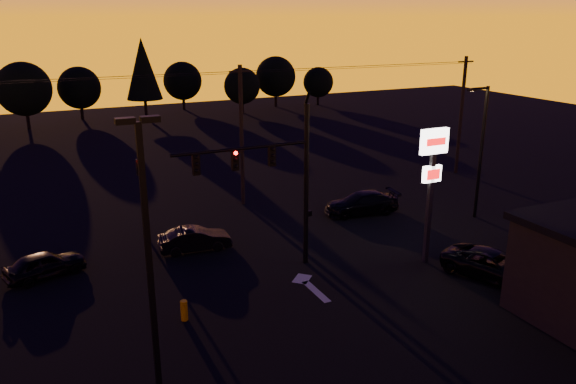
# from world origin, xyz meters

# --- Properties ---
(ground) EXTENTS (120.00, 120.00, 0.00)m
(ground) POSITION_xyz_m (0.00, 0.00, 0.00)
(ground) COLOR black
(ground) RESTS_ON ground
(lane_arrow) EXTENTS (1.20, 3.10, 0.01)m
(lane_arrow) POSITION_xyz_m (0.50, 1.67, 0.01)
(lane_arrow) COLOR beige
(lane_arrow) RESTS_ON ground
(traffic_signal_mast) EXTENTS (6.79, 0.52, 8.58)m
(traffic_signal_mast) POSITION_xyz_m (-0.10, 3.99, 4.94)
(traffic_signal_mast) COLOR black
(traffic_signal_mast) RESTS_ON ground
(secondary_signal) EXTENTS (0.30, 0.31, 4.35)m
(secondary_signal) POSITION_xyz_m (-5.00, 11.49, 2.86)
(secondary_signal) COLOR black
(secondary_signal) RESTS_ON ground
(parking_lot_light) EXTENTS (1.25, 0.30, 9.14)m
(parking_lot_light) POSITION_xyz_m (-7.50, -3.00, 5.27)
(parking_lot_light) COLOR black
(parking_lot_light) RESTS_ON ground
(pylon_sign) EXTENTS (1.50, 0.28, 6.80)m
(pylon_sign) POSITION_xyz_m (7.00, 1.50, 4.91)
(pylon_sign) COLOR black
(pylon_sign) RESTS_ON ground
(streetlight) EXTENTS (1.55, 0.35, 8.00)m
(streetlight) POSITION_xyz_m (13.91, 5.50, 4.42)
(streetlight) COLOR black
(streetlight) RESTS_ON ground
(utility_pole_1) EXTENTS (1.40, 0.26, 9.00)m
(utility_pole_1) POSITION_xyz_m (2.00, 14.00, 4.59)
(utility_pole_1) COLOR black
(utility_pole_1) RESTS_ON ground
(utility_pole_2) EXTENTS (1.40, 0.26, 9.00)m
(utility_pole_2) POSITION_xyz_m (20.00, 14.00, 4.59)
(utility_pole_2) COLOR black
(utility_pole_2) RESTS_ON ground
(power_wires) EXTENTS (36.00, 1.22, 0.07)m
(power_wires) POSITION_xyz_m (2.00, 14.00, 8.57)
(power_wires) COLOR black
(power_wires) RESTS_ON ground
(bollard) EXTENTS (0.29, 0.29, 0.87)m
(bollard) POSITION_xyz_m (-5.52, 1.12, 0.43)
(bollard) COLOR #B57E00
(bollard) RESTS_ON ground
(tree_2) EXTENTS (5.77, 5.78, 7.26)m
(tree_2) POSITION_xyz_m (-10.00, 48.00, 4.37)
(tree_2) COLOR black
(tree_2) RESTS_ON ground
(tree_3) EXTENTS (4.95, 4.95, 6.22)m
(tree_3) POSITION_xyz_m (-4.00, 52.00, 3.75)
(tree_3) COLOR black
(tree_3) RESTS_ON ground
(tree_4) EXTENTS (4.18, 4.18, 9.50)m
(tree_4) POSITION_xyz_m (3.00, 49.00, 5.93)
(tree_4) COLOR black
(tree_4) RESTS_ON ground
(tree_5) EXTENTS (4.95, 4.95, 6.22)m
(tree_5) POSITION_xyz_m (9.00, 54.00, 3.75)
(tree_5) COLOR black
(tree_5) RESTS_ON ground
(tree_6) EXTENTS (4.54, 4.54, 5.71)m
(tree_6) POSITION_xyz_m (15.00, 48.00, 3.43)
(tree_6) COLOR black
(tree_6) RESTS_ON ground
(tree_7) EXTENTS (5.36, 5.36, 6.74)m
(tree_7) POSITION_xyz_m (21.00, 51.00, 4.06)
(tree_7) COLOR black
(tree_7) RESTS_ON ground
(tree_8) EXTENTS (4.12, 4.12, 5.19)m
(tree_8) POSITION_xyz_m (27.00, 50.00, 3.12)
(tree_8) COLOR black
(tree_8) RESTS_ON ground
(car_left) EXTENTS (3.96, 2.47, 1.26)m
(car_left) POSITION_xyz_m (-10.38, 7.85, 0.63)
(car_left) COLOR black
(car_left) RESTS_ON ground
(car_mid) EXTENTS (3.87, 1.65, 1.24)m
(car_mid) POSITION_xyz_m (-3.06, 7.89, 0.62)
(car_mid) COLOR black
(car_mid) RESTS_ON ground
(car_right) EXTENTS (4.91, 2.57, 1.36)m
(car_right) POSITION_xyz_m (8.01, 9.04, 0.68)
(car_right) COLOR black
(car_right) RESTS_ON ground
(suv_parked) EXTENTS (3.76, 5.22, 1.32)m
(suv_parked) POSITION_xyz_m (8.69, -1.35, 0.66)
(suv_parked) COLOR black
(suv_parked) RESTS_ON ground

